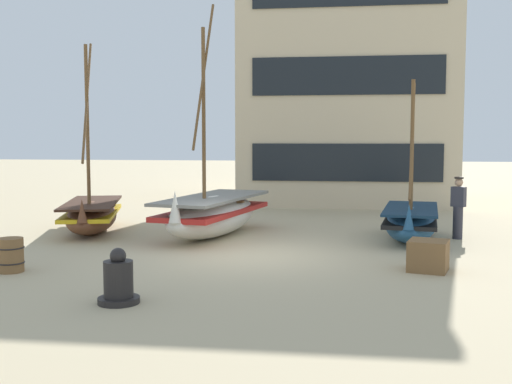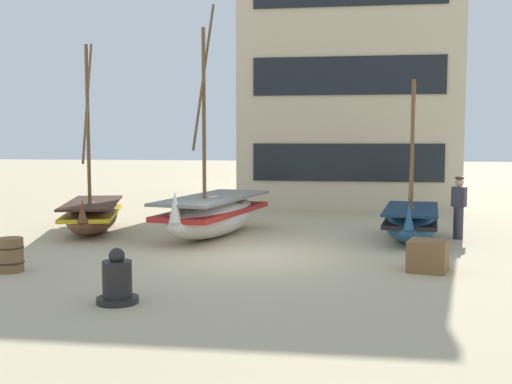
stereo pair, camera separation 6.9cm
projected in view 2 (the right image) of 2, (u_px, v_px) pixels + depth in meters
ground_plane at (250, 255)px, 14.40m from camera, size 120.00×120.00×0.00m
fishing_boat_near_left at (411, 222)px, 16.49m from camera, size 1.83×3.73×4.23m
fishing_boat_centre_large at (213, 214)px, 17.24m from camera, size 2.61×5.04×6.37m
fishing_boat_far_right at (92, 214)px, 17.95m from camera, size 2.41×4.25×5.50m
fisherman_by_hull at (459, 208)px, 16.68m from camera, size 0.42×0.38×1.68m
capstan_winch at (117, 282)px, 10.22m from camera, size 0.70×0.70×0.93m
wooden_barrel at (10, 255)px, 12.62m from camera, size 0.56×0.56×0.70m
cargo_crate at (428, 256)px, 12.69m from camera, size 0.95×0.95×0.64m
harbor_building_main at (348, 83)px, 26.57m from camera, size 8.93×7.01×10.12m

